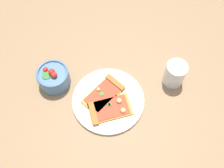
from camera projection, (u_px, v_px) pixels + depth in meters
ground_plane at (117, 101)px, 0.99m from camera, size 2.40×2.40×0.00m
plate at (108, 100)px, 0.98m from camera, size 0.26×0.26×0.01m
pizza_slice_near at (109, 110)px, 0.95m from camera, size 0.17×0.17×0.03m
pizza_slice_far at (105, 92)px, 0.98m from camera, size 0.16×0.11×0.02m
salad_bowl at (54, 77)px, 0.99m from camera, size 0.12×0.12×0.09m
soda_glass at (174, 74)px, 0.98m from camera, size 0.08×0.08×0.10m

